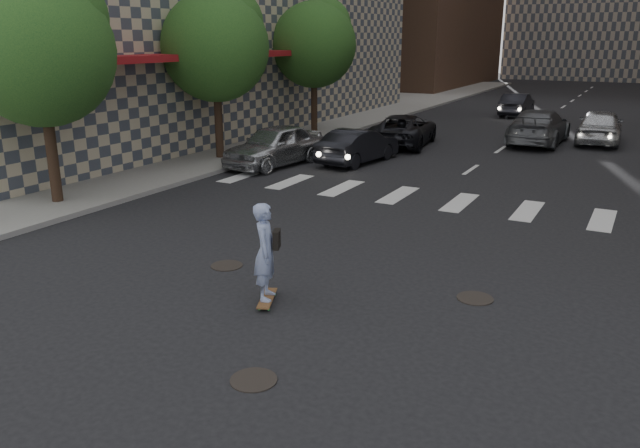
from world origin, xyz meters
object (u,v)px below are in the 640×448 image
Objects in this scene: tree_b at (218,42)px; tree_c at (316,41)px; silver_sedan at (275,145)px; traffic_car_e at (517,105)px; traffic_car_d at (600,126)px; traffic_car_a at (358,146)px; skateboarder at (266,252)px; tree_a at (44,44)px; traffic_car_b at (539,127)px; traffic_car_c at (404,130)px.

tree_b is 1.00× the size of tree_c.
silver_sedan is 1.09× the size of traffic_car_e.
tree_b is 18.03m from traffic_car_d.
skateboarder is at bearing 115.34° from traffic_car_a.
tree_a is at bearing -99.93° from silver_sedan.
traffic_car_d is at bearing 54.58° from silver_sedan.
traffic_car_b reaches higher than traffic_car_a.
traffic_car_c is at bearing 79.85° from skateboarder.
skateboarder reaches higher than traffic_car_b.
traffic_car_b is at bearing -116.48° from traffic_car_a.
traffic_car_c is (0.11, 4.78, 0.03)m from traffic_car_a.
silver_sedan is at bearing 60.05° from traffic_car_c.
tree_b is at bearing 44.88° from traffic_car_c.
tree_c is 21.63m from skateboarder.
traffic_car_b is 2.92m from traffic_car_d.
silver_sedan is 15.83m from traffic_car_d.
tree_a reaches higher than traffic_car_d.
traffic_car_b is at bearing 58.27° from silver_sedan.
tree_c is 9.16m from silver_sedan.
tree_b is at bearing 69.72° from traffic_car_e.
traffic_car_c is at bearing -83.71° from traffic_car_a.
traffic_car_c is (-4.11, 18.04, -0.31)m from skateboarder.
traffic_car_a is 0.75× the size of traffic_car_b.
skateboarder reaches higher than silver_sedan.
traffic_car_c is at bearing 29.79° from traffic_car_d.
traffic_car_a is 0.87× the size of traffic_car_d.
tree_a is at bearing 74.93° from traffic_car_e.
tree_c reaches higher than silver_sedan.
tree_b reaches higher than silver_sedan.
silver_sedan is at bearing 45.14° from traffic_car_a.
tree_a is 9.26m from silver_sedan.
tree_b is 1.42× the size of silver_sedan.
skateboarder reaches higher than traffic_car_e.
traffic_car_d is at bearing -122.11° from traffic_car_a.
skateboarder is at bearing 87.53° from traffic_car_b.
tree_b is at bearing 90.00° from tree_a.
traffic_car_e is (-1.80, 32.04, -0.32)m from skateboarder.
skateboarder is 0.38× the size of traffic_car_c.
silver_sedan is at bearing 52.29° from traffic_car_b.
traffic_car_b is 1.29× the size of traffic_car_e.
tree_a is 3.37× the size of skateboarder.
traffic_car_a is at bearing 63.20° from tree_a.
traffic_car_d is at bearing 41.80° from tree_b.
traffic_car_d is 1.11× the size of traffic_car_e.
tree_a and tree_c have the same top height.
traffic_car_c is 9.31m from traffic_car_d.
tree_a is 1.39× the size of traffic_car_d.
skateboarder reaches higher than traffic_car_c.
tree_b is at bearing 39.98° from traffic_car_d.
tree_a is 1.54× the size of traffic_car_e.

